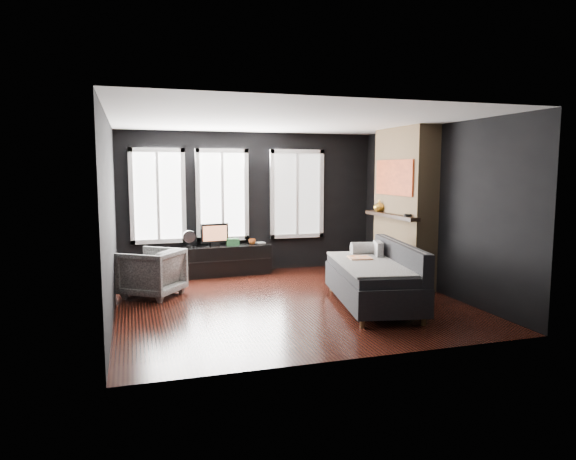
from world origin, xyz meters
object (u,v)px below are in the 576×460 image
object	(u,v)px
mug	(252,241)
sofa	(373,275)
book	(257,238)
monitor	(215,233)
media_console	(227,260)
mantel_vase	(379,206)
armchair	(152,270)

from	to	relation	value
mug	sofa	bearing A→B (deg)	-68.63
book	monitor	bearing A→B (deg)	-175.40
sofa	monitor	xyz separation A→B (m)	(-1.84, 2.91, 0.33)
media_console	book	bearing A→B (deg)	5.28
mug	mantel_vase	size ratio (longest dim) A/B	0.63
monitor	mug	xyz separation A→B (m)	(0.72, -0.03, -0.17)
media_console	mug	distance (m)	0.60
armchair	mantel_vase	size ratio (longest dim) A/B	3.89
monitor	mug	distance (m)	0.74
media_console	mantel_vase	bearing A→B (deg)	-28.30
mantel_vase	monitor	bearing A→B (deg)	156.45
mantel_vase	armchair	bearing A→B (deg)	-177.85
monitor	mantel_vase	size ratio (longest dim) A/B	2.49
media_console	mantel_vase	xyz separation A→B (m)	(2.57, -1.19, 1.05)
mug	book	bearing A→B (deg)	41.19
monitor	armchair	bearing A→B (deg)	-137.97
sofa	mug	bearing A→B (deg)	121.86
monitor	book	bearing A→B (deg)	-1.87
book	mantel_vase	size ratio (longest dim) A/B	1.00
sofa	mug	world-z (taller)	sofa
mantel_vase	media_console	bearing A→B (deg)	155.15
sofa	media_console	world-z (taller)	sofa
mug	book	xyz separation A→B (m)	(0.11, 0.10, 0.04)
sofa	mug	xyz separation A→B (m)	(-1.13, 2.88, 0.16)
sofa	media_console	bearing A→B (deg)	129.84
monitor	mantel_vase	xyz separation A→B (m)	(2.79, -1.22, 0.54)
sofa	monitor	world-z (taller)	monitor
mug	mantel_vase	world-z (taller)	mantel_vase
armchair	mug	world-z (taller)	armchair
sofa	media_console	distance (m)	3.31
sofa	monitor	distance (m)	3.46
book	armchair	bearing A→B (deg)	-144.85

